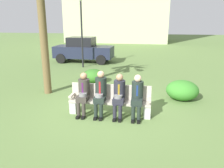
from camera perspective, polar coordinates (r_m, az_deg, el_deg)
The scene contains 10 objects.
ground_plane at distance 7.15m, azimuth -1.12°, elevation -6.79°, with size 80.00×80.00×0.00m, color #5C793F.
park_bench at distance 6.77m, azimuth -0.48°, elevation -4.12°, with size 2.45×0.44×0.90m.
seated_man_leftmost at distance 6.74m, azimuth -7.35°, elevation -1.95°, with size 0.34×0.72×1.27m.
seated_man_centerleft at distance 6.60m, azimuth -3.00°, elevation -1.88°, with size 0.34×0.72×1.34m.
seated_man_centerright at distance 6.51m, azimuth 1.81°, elevation -2.44°, with size 0.34×0.72×1.28m.
seated_man_rightmost at distance 6.47m, azimuth 6.47°, elevation -2.65°, with size 0.34×0.72×1.27m.
shrub_near_bench at distance 8.36m, azimuth 17.54°, elevation -1.52°, with size 1.14×1.05×0.72m, color #367E28.
shrub_mid_lawn at distance 10.22m, azimuth -4.76°, elevation 2.08°, with size 1.00×0.92×0.63m, color #336D24.
parked_car_near at distance 15.32m, azimuth -7.34°, elevation 8.70°, with size 3.93×1.76×1.68m.
street_lamp at distance 13.48m, azimuth -7.81°, elevation 14.51°, with size 0.24×0.24×4.04m.
Camera 1 is at (1.25, -6.47, 2.78)m, focal length 35.71 mm.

